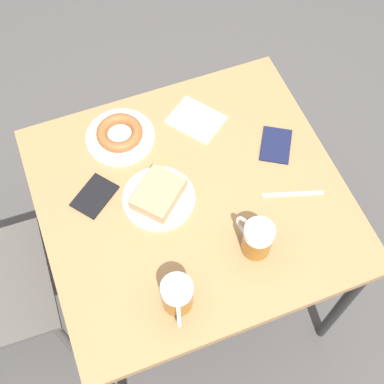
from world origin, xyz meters
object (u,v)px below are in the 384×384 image
beer_mug_left (257,238)px  beer_mug_center (177,296)px  plate_with_donut (120,134)px  passport_near_edge (276,145)px  passport_far_edge (95,196)px  fork (293,194)px  napkin_folded (196,120)px  plate_with_cake (158,196)px

beer_mug_left → beer_mug_center: (-0.07, 0.25, 0.00)m
beer_mug_left → beer_mug_center: size_ratio=0.99×
plate_with_donut → beer_mug_center: size_ratio=1.75×
passport_near_edge → passport_far_edge: size_ratio=1.00×
beer_mug_center → fork: size_ratio=0.70×
fork → passport_near_edge: passport_near_edge is taller
napkin_folded → beer_mug_left: bearing=179.3°
beer_mug_center → passport_near_edge: (0.36, -0.45, -0.05)m
plate_with_donut → passport_far_edge: 0.22m
napkin_folded → passport_far_edge: passport_far_edge is taller
plate_with_donut → passport_near_edge: plate_with_donut is taller
beer_mug_center → fork: (0.19, -0.42, -0.06)m
napkin_folded → plate_with_donut: bearing=85.3°
beer_mug_left → passport_far_edge: size_ratio=0.78×
beer_mug_left → passport_far_edge: 0.48m
plate_with_cake → napkin_folded: plate_with_cake is taller
beer_mug_center → plate_with_donut: bearing=-1.6°
passport_far_edge → passport_near_edge: bearing=-92.7°
plate_with_cake → fork: bearing=-108.6°
plate_with_cake → napkin_folded: size_ratio=1.05×
plate_with_donut → napkin_folded: plate_with_donut is taller
plate_with_donut → passport_far_edge: (-0.17, 0.13, -0.01)m
passport_far_edge → fork: bearing=-110.2°
plate_with_donut → fork: bearing=-132.1°
beer_mug_center → passport_far_edge: size_ratio=0.79×
napkin_folded → fork: (-0.35, -0.17, -0.00)m
beer_mug_center → napkin_folded: size_ratio=0.60×
beer_mug_left → beer_mug_center: bearing=106.3°
beer_mug_left → passport_near_edge: size_ratio=0.78×
napkin_folded → passport_near_edge: bearing=-132.6°
napkin_folded → fork: size_ratio=1.16×
beer_mug_center → fork: beer_mug_center is taller
passport_far_edge → beer_mug_left: bearing=-130.2°
napkin_folded → passport_near_edge: 0.26m
plate_with_donut → fork: 0.55m
napkin_folded → passport_near_edge: passport_near_edge is taller
beer_mug_center → napkin_folded: beer_mug_center is taller
beer_mug_left → fork: bearing=-57.0°
passport_far_edge → plate_with_cake: bearing=-113.6°
plate_with_cake → fork: 0.39m
plate_with_cake → beer_mug_left: (-0.24, -0.20, 0.04)m
plate_with_cake → fork: (-0.12, -0.37, -0.02)m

